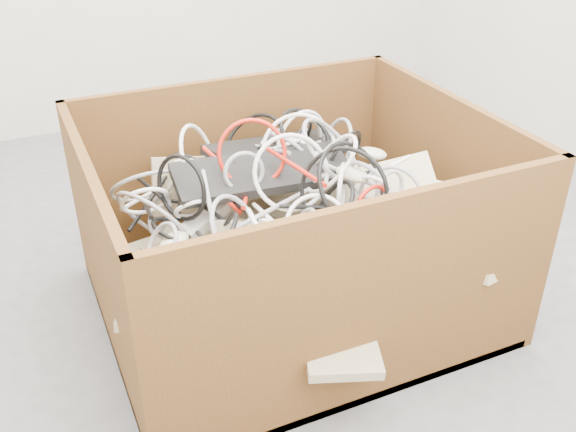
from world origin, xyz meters
name	(u,v)px	position (x,y,z in m)	size (l,w,h in m)	color
ground	(284,269)	(0.00, 0.00, 0.00)	(3.00, 3.00, 0.00)	#515154
cardboard_box	(287,263)	(-0.07, -0.18, 0.16)	(1.08, 0.90, 0.59)	#411F10
keyboard_pile	(299,220)	(-0.03, -0.16, 0.28)	(1.08, 0.93, 0.36)	tan
mice_scatter	(285,198)	(-0.08, -0.18, 0.38)	(0.84, 0.61, 0.18)	beige
power_strip_left	(220,205)	(-0.24, -0.12, 0.36)	(0.28, 0.05, 0.04)	silver
power_strip_right	(229,254)	(-0.29, -0.31, 0.33)	(0.26, 0.05, 0.04)	silver
vga_plug	(391,176)	(0.28, -0.17, 0.36)	(0.04, 0.04, 0.02)	#0C37B6
cable_tangle	(285,184)	(-0.07, -0.16, 0.41)	(0.93, 0.87, 0.41)	black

